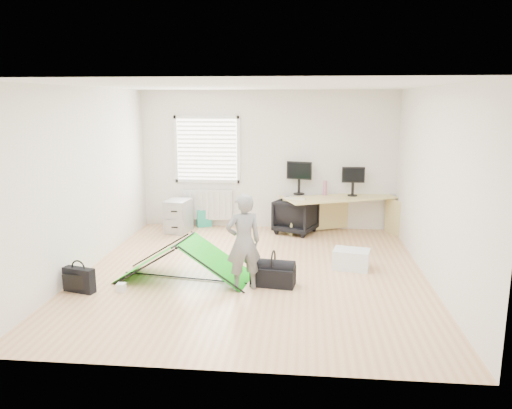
# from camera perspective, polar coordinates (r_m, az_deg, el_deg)

# --- Properties ---
(ground) EXTENTS (5.50, 5.50, 0.00)m
(ground) POSITION_cam_1_polar(r_m,az_deg,el_deg) (7.45, -0.30, -7.80)
(ground) COLOR tan
(ground) RESTS_ON ground
(back_wall) EXTENTS (5.00, 0.02, 2.70)m
(back_wall) POSITION_cam_1_polar(r_m,az_deg,el_deg) (9.83, 1.35, 5.09)
(back_wall) COLOR silver
(back_wall) RESTS_ON ground
(window) EXTENTS (1.20, 0.06, 1.20)m
(window) POSITION_cam_1_polar(r_m,az_deg,el_deg) (9.93, -5.63, 6.27)
(window) COLOR silver
(window) RESTS_ON back_wall
(radiator) EXTENTS (1.00, 0.12, 0.60)m
(radiator) POSITION_cam_1_polar(r_m,az_deg,el_deg) (10.06, -5.55, -0.00)
(radiator) COLOR silver
(radiator) RESTS_ON back_wall
(desk) EXTENTS (2.18, 1.43, 0.71)m
(desk) POSITION_cam_1_polar(r_m,az_deg,el_deg) (9.62, 9.54, -1.23)
(desk) COLOR #CDBC73
(desk) RESTS_ON ground
(filing_cabinet) EXTENTS (0.49, 0.60, 0.63)m
(filing_cabinet) POSITION_cam_1_polar(r_m,az_deg,el_deg) (9.74, -8.88, -1.30)
(filing_cabinet) COLOR #97999C
(filing_cabinet) RESTS_ON ground
(monitor_left) EXTENTS (0.50, 0.22, 0.47)m
(monitor_left) POSITION_cam_1_polar(r_m,az_deg,el_deg) (9.69, 4.94, 2.54)
(monitor_left) COLOR black
(monitor_left) RESTS_ON desk
(monitor_right) EXTENTS (0.43, 0.10, 0.41)m
(monitor_right) POSITION_cam_1_polar(r_m,az_deg,el_deg) (9.67, 11.00, 2.17)
(monitor_right) COLOR black
(monitor_right) RESTS_ON desk
(keyboard) EXTENTS (0.41, 0.22, 0.02)m
(keyboard) POSITION_cam_1_polar(r_m,az_deg,el_deg) (9.26, 4.48, 0.69)
(keyboard) COLOR beige
(keyboard) RESTS_ON desk
(thermos) EXTENTS (0.09, 0.09, 0.28)m
(thermos) POSITION_cam_1_polar(r_m,az_deg,el_deg) (9.67, 7.88, 1.89)
(thermos) COLOR #AA5F7D
(thermos) RESTS_ON desk
(office_chair) EXTENTS (0.93, 0.94, 0.66)m
(office_chair) POSITION_cam_1_polar(r_m,az_deg,el_deg) (9.57, 4.58, -1.33)
(office_chair) COLOR black
(office_chair) RESTS_ON ground
(person) EXTENTS (0.56, 0.48, 1.31)m
(person) POSITION_cam_1_polar(r_m,az_deg,el_deg) (6.64, -1.44, -4.33)
(person) COLOR slate
(person) RESTS_ON ground
(kite) EXTENTS (1.96, 1.08, 0.58)m
(kite) POSITION_cam_1_polar(r_m,az_deg,el_deg) (7.20, -8.24, -6.23)
(kite) COLOR #11B914
(kite) RESTS_ON ground
(storage_crate) EXTENTS (0.60, 0.48, 0.30)m
(storage_crate) POSITION_cam_1_polar(r_m,az_deg,el_deg) (7.72, 10.83, -6.15)
(storage_crate) COLOR white
(storage_crate) RESTS_ON ground
(tote_bag) EXTENTS (0.32, 0.23, 0.34)m
(tote_bag) POSITION_cam_1_polar(r_m,az_deg,el_deg) (10.10, -5.95, -1.58)
(tote_bag) COLOR #23A784
(tote_bag) RESTS_ON ground
(laptop_bag) EXTENTS (0.46, 0.25, 0.33)m
(laptop_bag) POSITION_cam_1_polar(r_m,az_deg,el_deg) (7.10, -19.56, -8.12)
(laptop_bag) COLOR black
(laptop_bag) RESTS_ON ground
(white_box) EXTENTS (0.12, 0.12, 0.11)m
(white_box) POSITION_cam_1_polar(r_m,az_deg,el_deg) (6.98, -15.15, -9.13)
(white_box) COLOR silver
(white_box) RESTS_ON ground
(duffel_bag) EXTENTS (0.63, 0.38, 0.26)m
(duffel_bag) POSITION_cam_1_polar(r_m,az_deg,el_deg) (6.94, 1.97, -8.18)
(duffel_bag) COLOR black
(duffel_bag) RESTS_ON ground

